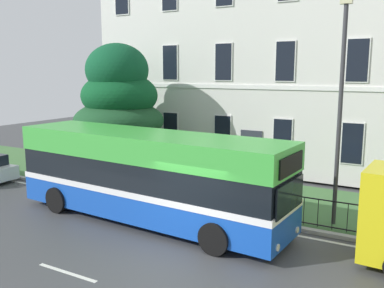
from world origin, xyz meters
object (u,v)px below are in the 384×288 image
(evergreen_tree, at_px, (119,117))
(litter_bin, at_px, (160,179))
(single_decker_bus, at_px, (147,175))
(georgian_townhouse, at_px, (284,35))
(street_lamp_post, at_px, (341,97))

(evergreen_tree, bearing_deg, litter_bin, -27.34)
(single_decker_bus, relative_size, litter_bin, 9.89)
(georgian_townhouse, xyz_separation_m, litter_bin, (-2.27, -9.37, -6.53))
(single_decker_bus, xyz_separation_m, street_lamp_post, (5.79, 2.56, 2.71))
(street_lamp_post, bearing_deg, litter_bin, 177.00)
(litter_bin, bearing_deg, evergreen_tree, 152.66)
(evergreen_tree, relative_size, single_decker_bus, 0.62)
(street_lamp_post, relative_size, litter_bin, 7.11)
(georgian_townhouse, distance_m, street_lamp_post, 11.32)
(georgian_townhouse, distance_m, litter_bin, 11.64)
(street_lamp_post, bearing_deg, single_decker_bus, -156.12)
(single_decker_bus, distance_m, litter_bin, 3.44)
(litter_bin, bearing_deg, single_decker_bus, -63.25)
(evergreen_tree, height_order, street_lamp_post, street_lamp_post)
(street_lamp_post, xyz_separation_m, litter_bin, (-7.27, 0.38, -3.70))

